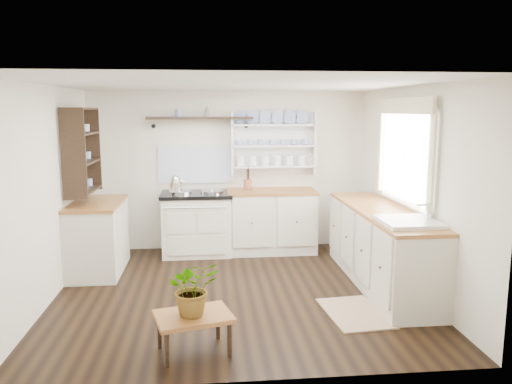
{
  "coord_description": "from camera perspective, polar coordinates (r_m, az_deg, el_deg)",
  "views": [
    {
      "loc": [
        -0.32,
        -5.39,
        2.03
      ],
      "look_at": [
        0.24,
        0.25,
        1.1
      ],
      "focal_mm": 35.0,
      "sensor_mm": 36.0,
      "label": 1
    }
  ],
  "objects": [
    {
      "name": "floor",
      "position": [
        5.77,
        -2.2,
        -11.3
      ],
      "size": [
        4.0,
        3.8,
        0.01
      ],
      "primitive_type": "cube",
      "color": "black",
      "rests_on": "ground"
    },
    {
      "name": "back_cabinets",
      "position": [
        7.22,
        1.76,
        -3.23
      ],
      "size": [
        1.27,
        0.63,
        0.9
      ],
      "color": "beige",
      "rests_on": "floor"
    },
    {
      "name": "ceiling",
      "position": [
        5.4,
        -2.36,
        12.18
      ],
      "size": [
        4.0,
        3.8,
        0.01
      ],
      "primitive_type": "cube",
      "color": "white",
      "rests_on": "wall_back"
    },
    {
      "name": "belfast_sink",
      "position": [
        5.29,
        16.96,
        -4.53
      ],
      "size": [
        0.55,
        0.6,
        0.45
      ],
      "color": "white",
      "rests_on": "right_cabinets"
    },
    {
      "name": "wall_back",
      "position": [
        7.35,
        -3.17,
        2.44
      ],
      "size": [
        4.0,
        0.02,
        2.3
      ],
      "primitive_type": "cube",
      "color": "silver",
      "rests_on": "ground"
    },
    {
      "name": "center_table",
      "position": [
        4.36,
        -7.15,
        -14.25
      ],
      "size": [
        0.72,
        0.59,
        0.34
      ],
      "rotation": [
        0.0,
        0.0,
        0.26
      ],
      "color": "brown",
      "rests_on": "floor"
    },
    {
      "name": "high_shelf",
      "position": [
        7.16,
        -6.41,
        8.3
      ],
      "size": [
        1.5,
        0.29,
        0.16
      ],
      "color": "black",
      "rests_on": "wall_back"
    },
    {
      "name": "potted_plant",
      "position": [
        4.25,
        -7.22,
        -10.79
      ],
      "size": [
        0.51,
        0.47,
        0.47
      ],
      "primitive_type": "imported",
      "rotation": [
        0.0,
        0.0,
        0.27
      ],
      "color": "#3F7233",
      "rests_on": "center_table"
    },
    {
      "name": "left_cabinets",
      "position": [
        6.63,
        -17.62,
        -4.83
      ],
      "size": [
        0.62,
        1.13,
        0.9
      ],
      "color": "beige",
      "rests_on": "floor"
    },
    {
      "name": "window",
      "position": [
        6.0,
        16.58,
        4.49
      ],
      "size": [
        0.08,
        1.55,
        1.22
      ],
      "color": "white",
      "rests_on": "wall_right"
    },
    {
      "name": "utensil_crock",
      "position": [
        7.17,
        -0.97,
        0.89
      ],
      "size": [
        0.12,
        0.12,
        0.14
      ],
      "primitive_type": "cylinder",
      "color": "#9C5439",
      "rests_on": "back_cabinets"
    },
    {
      "name": "left_shelving",
      "position": [
        6.49,
        -19.31,
        4.56
      ],
      "size": [
        0.28,
        0.8,
        1.05
      ],
      "primitive_type": "cube",
      "color": "black",
      "rests_on": "wall_left"
    },
    {
      "name": "kettle",
      "position": [
        6.92,
        -9.2,
        0.97
      ],
      "size": [
        0.18,
        0.18,
        0.22
      ],
      "primitive_type": null,
      "color": "silver",
      "rests_on": "aga_cooker"
    },
    {
      "name": "plate_rack",
      "position": [
        7.33,
        1.92,
        5.62
      ],
      "size": [
        1.2,
        0.22,
        0.9
      ],
      "color": "white",
      "rests_on": "wall_back"
    },
    {
      "name": "wall_right",
      "position": [
        5.93,
        17.4,
        0.36
      ],
      "size": [
        0.02,
        3.8,
        2.3
      ],
      "primitive_type": "cube",
      "color": "silver",
      "rests_on": "ground"
    },
    {
      "name": "aga_cooker",
      "position": [
        7.13,
        -6.77,
        -3.52
      ],
      "size": [
        0.99,
        0.69,
        0.91
      ],
      "color": "#EDE6CD",
      "rests_on": "floor"
    },
    {
      "name": "wall_left",
      "position": [
        5.71,
        -22.74,
        -0.27
      ],
      "size": [
        0.02,
        3.8,
        2.3
      ],
      "primitive_type": "cube",
      "color": "silver",
      "rests_on": "ground"
    },
    {
      "name": "floor_rug",
      "position": [
        5.27,
        11.2,
        -13.42
      ],
      "size": [
        0.63,
        0.9,
        0.02
      ],
      "primitive_type": "cube",
      "rotation": [
        0.0,
        0.0,
        0.1
      ],
      "color": "#9D805B",
      "rests_on": "floor"
    },
    {
      "name": "right_cabinets",
      "position": [
        6.05,
        14.08,
        -6.0
      ],
      "size": [
        0.62,
        2.43,
        0.9
      ],
      "color": "beige",
      "rests_on": "floor"
    }
  ]
}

